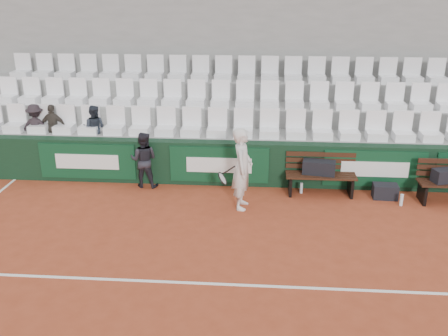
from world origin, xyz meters
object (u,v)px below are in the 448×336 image
(sports_bag_right, at_px, (447,175))
(sports_bag_ground, at_px, (385,191))
(sports_bag_left, at_px, (319,167))
(water_bottle_far, at_px, (401,200))
(tennis_player, at_px, (242,169))
(spectator_b, at_px, (51,109))
(ball_kid, at_px, (144,160))
(spectator_a, at_px, (34,108))
(bench_left, at_px, (320,184))
(water_bottle_near, at_px, (301,188))
(spectator_c, at_px, (93,110))

(sports_bag_right, height_order, sports_bag_ground, sports_bag_right)
(sports_bag_right, bearing_deg, sports_bag_ground, 176.47)
(sports_bag_left, xyz_separation_m, water_bottle_far, (1.67, -0.52, -0.47))
(sports_bag_right, xyz_separation_m, tennis_player, (-4.23, -0.59, 0.25))
(sports_bag_ground, relative_size, spectator_b, 0.46)
(ball_kid, relative_size, spectator_a, 1.15)
(sports_bag_left, xyz_separation_m, ball_kid, (-3.85, 0.10, 0.04))
(water_bottle_far, distance_m, spectator_a, 8.49)
(bench_left, distance_m, tennis_player, 1.95)
(bench_left, relative_size, sports_bag_left, 2.17)
(sports_bag_left, bearing_deg, bench_left, -43.63)
(tennis_player, relative_size, spectator_b, 1.53)
(water_bottle_near, height_order, tennis_player, tennis_player)
(bench_left, height_order, ball_kid, ball_kid)
(spectator_b, bearing_deg, spectator_c, -178.84)
(bench_left, bearing_deg, spectator_a, 172.07)
(sports_bag_left, bearing_deg, water_bottle_near, -174.34)
(bench_left, height_order, water_bottle_far, bench_left)
(tennis_player, relative_size, spectator_c, 1.53)
(bench_left, distance_m, spectator_b, 6.41)
(sports_bag_right, bearing_deg, sports_bag_left, 174.69)
(spectator_b, distance_m, spectator_c, 0.98)
(spectator_c, bearing_deg, sports_bag_ground, 171.85)
(water_bottle_near, height_order, spectator_a, spectator_a)
(sports_bag_left, relative_size, water_bottle_near, 2.90)
(bench_left, relative_size, sports_bag_right, 2.50)
(spectator_b, bearing_deg, bench_left, 172.69)
(sports_bag_left, xyz_separation_m, spectator_b, (-6.16, 0.88, 0.95))
(spectator_a, xyz_separation_m, spectator_c, (1.41, 0.00, 0.00))
(sports_bag_ground, distance_m, water_bottle_near, 1.77)
(sports_bag_left, height_order, spectator_a, spectator_a)
(tennis_player, bearing_deg, sports_bag_left, 27.07)
(bench_left, xyz_separation_m, spectator_a, (-6.64, 0.92, 1.32))
(water_bottle_far, bearing_deg, bench_left, 163.74)
(ball_kid, bearing_deg, water_bottle_far, 176.87)
(sports_bag_right, xyz_separation_m, sports_bag_ground, (-1.20, 0.07, -0.43))
(bench_left, height_order, tennis_player, tennis_player)
(bench_left, distance_m, spectator_c, 5.47)
(sports_bag_left, relative_size, water_bottle_far, 2.78)
(sports_bag_left, bearing_deg, spectator_a, 172.40)
(bench_left, bearing_deg, sports_bag_right, -4.39)
(sports_bag_left, relative_size, spectator_c, 0.63)
(sports_bag_ground, xyz_separation_m, ball_kid, (-5.26, 0.27, 0.48))
(water_bottle_far, xyz_separation_m, tennis_player, (-3.29, -0.31, 0.72))
(water_bottle_far, bearing_deg, spectator_b, 169.88)
(tennis_player, bearing_deg, spectator_a, 161.00)
(bench_left, relative_size, sports_bag_ground, 2.93)
(bench_left, relative_size, ball_kid, 1.18)
(sports_bag_ground, relative_size, water_bottle_near, 2.15)
(bench_left, distance_m, ball_kid, 3.92)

